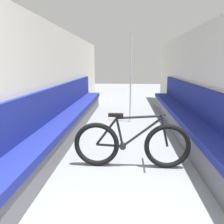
{
  "coord_description": "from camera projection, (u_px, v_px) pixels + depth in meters",
  "views": [
    {
      "loc": [
        0.01,
        -0.54,
        1.41
      ],
      "look_at": [
        -0.27,
        3.33,
        0.55
      ],
      "focal_mm": 35.0,
      "sensor_mm": 36.0,
      "label": 1
    }
  ],
  "objects": [
    {
      "name": "wall_left",
      "position": [
        52.0,
        82.0,
        4.11
      ],
      "size": [
        0.1,
        10.21,
        2.13
      ],
      "primitive_type": "cube",
      "color": "beige",
      "rests_on": "ground"
    },
    {
      "name": "bicycle",
      "position": [
        131.0,
        144.0,
        2.98
      ],
      "size": [
        1.59,
        0.46,
        0.81
      ],
      "rotation": [
        0.0,
        0.0,
        0.06
      ],
      "color": "black",
      "rests_on": "ground"
    },
    {
      "name": "bench_seat_row_left",
      "position": [
        67.0,
        120.0,
        4.32
      ],
      "size": [
        0.44,
        6.23,
        1.0
      ],
      "color": "#5B5B60",
      "rests_on": "ground"
    },
    {
      "name": "wall_right",
      "position": [
        206.0,
        83.0,
        3.92
      ],
      "size": [
        0.1,
        10.21,
        2.13
      ],
      "primitive_type": "cube",
      "color": "beige",
      "rests_on": "ground"
    },
    {
      "name": "bench_seat_row_right",
      "position": [
        188.0,
        122.0,
        4.16
      ],
      "size": [
        0.44,
        6.23,
        1.0
      ],
      "color": "#5B5B60",
      "rests_on": "ground"
    },
    {
      "name": "grab_pole_near",
      "position": [
        131.0,
        80.0,
        5.21
      ],
      "size": [
        0.08,
        0.08,
        2.11
      ],
      "color": "gray",
      "rests_on": "ground"
    }
  ]
}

